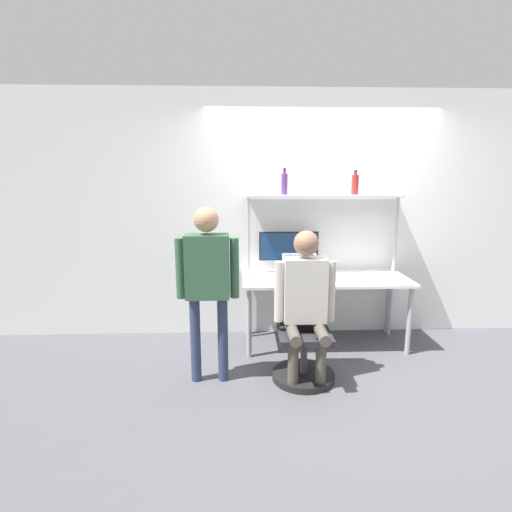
% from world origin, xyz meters
% --- Properties ---
extents(ground_plane, '(12.00, 12.00, 0.00)m').
position_xyz_m(ground_plane, '(0.00, 0.00, 0.00)').
color(ground_plane, '#4C4C51').
extents(wall_back, '(8.00, 0.06, 2.70)m').
position_xyz_m(wall_back, '(0.00, 0.76, 1.35)').
color(wall_back, white).
rests_on(wall_back, ground_plane).
extents(desk, '(1.74, 0.71, 0.74)m').
position_xyz_m(desk, '(0.00, 0.37, 0.67)').
color(desk, white).
rests_on(desk, ground_plane).
extents(shelf_unit, '(1.65, 0.27, 1.59)m').
position_xyz_m(shelf_unit, '(0.00, 0.58, 1.37)').
color(shelf_unit, silver).
rests_on(shelf_unit, ground_plane).
extents(monitor, '(0.65, 0.21, 0.45)m').
position_xyz_m(monitor, '(-0.36, 0.59, 1.01)').
color(monitor, black).
rests_on(monitor, desk).
extents(laptop, '(0.36, 0.26, 0.26)m').
position_xyz_m(laptop, '(-0.28, 0.31, 0.81)').
color(laptop, silver).
rests_on(laptop, desk).
extents(cell_phone, '(0.07, 0.15, 0.01)m').
position_xyz_m(cell_phone, '(-0.00, 0.22, 0.75)').
color(cell_phone, '#264C8C').
rests_on(cell_phone, desk).
extents(office_chair, '(0.56, 0.56, 0.90)m').
position_xyz_m(office_chair, '(-0.33, -0.34, 0.27)').
color(office_chair, black).
rests_on(office_chair, ground_plane).
extents(person_seated, '(0.53, 0.47, 1.34)m').
position_xyz_m(person_seated, '(-0.33, -0.39, 0.79)').
color(person_seated, '#4C473D').
rests_on(person_seated, ground_plane).
extents(person_standing, '(0.54, 0.21, 1.55)m').
position_xyz_m(person_standing, '(-1.17, -0.37, 0.97)').
color(person_standing, '#2D3856').
rests_on(person_standing, ground_plane).
extents(bottle_red, '(0.08, 0.08, 0.25)m').
position_xyz_m(bottle_red, '(0.33, 0.58, 1.70)').
color(bottle_red, maroon).
rests_on(bottle_red, shelf_unit).
extents(bottle_purple, '(0.07, 0.07, 0.27)m').
position_xyz_m(bottle_purple, '(-0.42, 0.58, 1.71)').
color(bottle_purple, '#593372').
rests_on(bottle_purple, shelf_unit).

